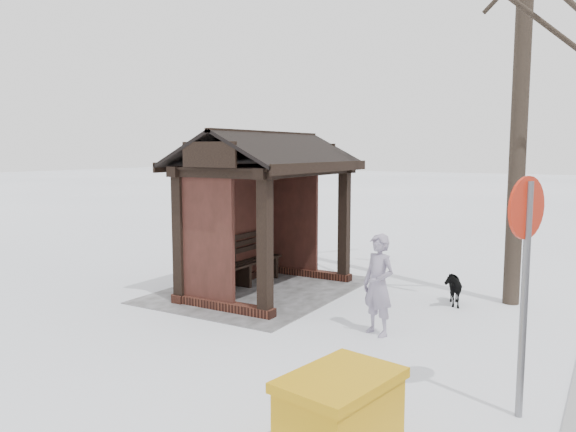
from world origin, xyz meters
The scene contains 7 objects.
ground centered at (0.00, 0.00, 0.00)m, with size 120.00×120.00×0.00m, color white.
trampled_patch centered at (0.00, -0.20, 0.01)m, with size 4.20×3.20×0.02m, color gray.
bus_shelter centered at (0.00, -0.16, 2.17)m, with size 3.60×2.40×3.09m.
pedestrian centered at (1.33, 2.78, 0.76)m, with size 0.55×0.36×1.51m, color gray.
dog centered at (-0.87, 3.30, 0.32)m, with size 0.34×0.76×0.64m, color black.
grit_bin centered at (4.80, 3.82, 0.42)m, with size 1.19×0.92×0.83m.
road_sign centered at (3.02, 4.99, 1.78)m, with size 0.60×0.26×2.48m.
Camera 1 is at (8.97, 5.78, 2.73)m, focal length 35.00 mm.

